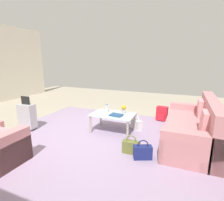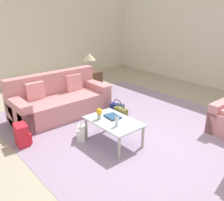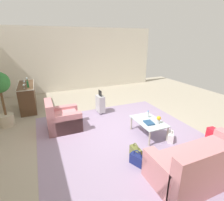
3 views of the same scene
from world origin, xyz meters
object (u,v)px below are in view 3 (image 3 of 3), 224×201
at_px(armchair, 61,120).
at_px(wine_glass_left_of_centre, 24,82).
at_px(wine_bottle_green, 28,84).
at_px(coffee_table, 149,123).
at_px(handbag_navy, 137,159).
at_px(couch, 208,165).
at_px(potted_ficus, 1,92).
at_px(suitcase_silver, 100,104).
at_px(bar_console, 28,96).
at_px(coffee_table_book, 149,123).
at_px(water_bottle, 148,114).
at_px(backpack_red, 213,136).
at_px(wine_glass_leftmost, 24,85).
at_px(handbag_white, 170,137).
at_px(flower_vase, 159,119).
at_px(wine_glass_right_of_centre, 27,79).
at_px(handbag_olive, 136,152).

distance_m(armchair, wine_glass_left_of_centre, 2.52).
distance_m(armchair, wine_bottle_green, 2.04).
distance_m(coffee_table, handbag_navy, 1.34).
relative_size(couch, potted_ficus, 1.29).
bearing_deg(suitcase_silver, bar_console, 57.99).
bearing_deg(coffee_table_book, water_bottle, -23.06).
distance_m(wine_glass_left_of_centre, backpack_red, 6.37).
distance_m(armchair, wine_glass_leftmost, 2.03).
bearing_deg(bar_console, potted_ficus, 155.22).
relative_size(water_bottle, coffee_table_book, 0.71).
bearing_deg(potted_ficus, backpack_red, -122.66).
relative_size(coffee_table, handbag_navy, 2.86).
relative_size(couch, handbag_white, 6.08).
xyz_separation_m(flower_vase, wine_glass_right_of_centre, (4.30, 3.21, 0.50)).
xyz_separation_m(couch, backpack_red, (0.80, -1.19, -0.12)).
distance_m(couch, bar_console, 6.20).
height_order(water_bottle, flower_vase, flower_vase).
relative_size(handbag_white, backpack_red, 0.89).
xyz_separation_m(backpack_red, potted_ficus, (3.20, 4.99, 0.91)).
height_order(wine_glass_leftmost, handbag_olive, wine_glass_leftmost).
bearing_deg(backpack_red, water_bottle, 44.78).
bearing_deg(backpack_red, wine_glass_left_of_centre, 44.48).
bearing_deg(wine_glass_right_of_centre, wine_bottle_green, -176.74).
bearing_deg(water_bottle, flower_vase, -173.21).
relative_size(couch, wine_glass_leftmost, 14.09).
xyz_separation_m(handbag_olive, backpack_red, (-0.30, -2.11, 0.06)).
xyz_separation_m(bar_console, backpack_red, (-4.50, -4.39, -0.30)).
xyz_separation_m(wine_glass_leftmost, wine_glass_right_of_centre, (1.15, -0.07, 0.00)).
height_order(armchair, wine_glass_left_of_centre, wine_glass_left_of_centre).
distance_m(wine_glass_right_of_centre, handbag_navy, 5.53).
bearing_deg(handbag_navy, couch, -130.04).
relative_size(coffee_table_book, handbag_olive, 0.80).
bearing_deg(potted_ficus, coffee_table_book, -122.66).
height_order(bar_console, handbag_navy, bar_console).
xyz_separation_m(wine_glass_left_of_centre, suitcase_silver, (-1.50, -2.43, -0.70)).
distance_m(wine_bottle_green, handbag_navy, 4.55).
distance_m(coffee_table, flower_vase, 0.32).
relative_size(armchair, water_bottle, 4.65).
height_order(wine_glass_right_of_centre, wine_bottle_green, wine_bottle_green).
relative_size(water_bottle, handbag_olive, 0.57).
relative_size(couch, water_bottle, 10.66).
xyz_separation_m(armchair, coffee_table_book, (-1.42, -2.09, 0.15)).
bearing_deg(handbag_olive, backpack_red, -98.01).
height_order(armchair, coffee_table, armchair).
bearing_deg(armchair, handbag_olive, -145.92).
bearing_deg(suitcase_silver, wine_bottle_green, 66.55).
bearing_deg(backpack_red, armchair, 56.41).
bearing_deg(wine_glass_left_of_centre, armchair, -156.50).
xyz_separation_m(wine_glass_left_of_centre, handbag_navy, (-4.44, -2.21, -0.93)).
bearing_deg(handbag_olive, handbag_navy, 156.74).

